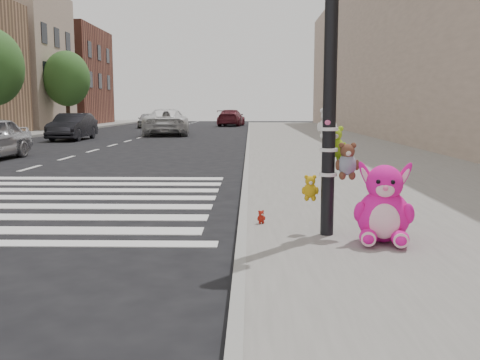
# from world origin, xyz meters

# --- Properties ---
(ground) EXTENTS (120.00, 120.00, 0.00)m
(ground) POSITION_xyz_m (0.00, 0.00, 0.00)
(ground) COLOR black
(ground) RESTS_ON ground
(sidewalk_near) EXTENTS (7.00, 80.00, 0.14)m
(sidewalk_near) POSITION_xyz_m (5.00, 10.00, 0.07)
(sidewalk_near) COLOR slate
(sidewalk_near) RESTS_ON ground
(curb_edge) EXTENTS (0.12, 80.00, 0.15)m
(curb_edge) POSITION_xyz_m (1.55, 10.00, 0.07)
(curb_edge) COLOR gray
(curb_edge) RESTS_ON ground
(bld_far_d) EXTENTS (6.00, 8.00, 10.00)m
(bld_far_d) POSITION_xyz_m (-15.50, 35.00, 5.00)
(bld_far_d) COLOR tan
(bld_far_d) RESTS_ON ground
(bld_far_e) EXTENTS (6.00, 10.00, 9.00)m
(bld_far_e) POSITION_xyz_m (-15.50, 46.00, 4.50)
(bld_far_e) COLOR brown
(bld_far_e) RESTS_ON ground
(bld_near) EXTENTS (5.00, 60.00, 10.00)m
(bld_near) POSITION_xyz_m (10.50, 20.00, 5.00)
(bld_near) COLOR tan
(bld_near) RESTS_ON ground
(signal_pole) EXTENTS (0.68, 0.50, 4.00)m
(signal_pole) POSITION_xyz_m (2.63, 1.82, 1.78)
(signal_pole) COLOR black
(signal_pole) RESTS_ON sidewalk_near
(tree_far_c) EXTENTS (3.20, 3.20, 5.44)m
(tree_far_c) POSITION_xyz_m (-11.20, 33.00, 3.65)
(tree_far_c) COLOR #382619
(tree_far_c) RESTS_ON sidewalk_far
(pink_bunny) EXTENTS (0.70, 0.79, 0.96)m
(pink_bunny) POSITION_xyz_m (3.19, 1.42, 0.53)
(pink_bunny) COLOR #F1149A
(pink_bunny) RESTS_ON sidewalk_near
(red_teddy) EXTENTS (0.15, 0.13, 0.18)m
(red_teddy) POSITION_xyz_m (1.80, 2.40, 0.23)
(red_teddy) COLOR #9D1A0F
(red_teddy) RESTS_ON sidewalk_near
(car_dark_far) EXTENTS (1.47, 4.19, 1.38)m
(car_dark_far) POSITION_xyz_m (-7.54, 22.83, 0.69)
(car_dark_far) COLOR black
(car_dark_far) RESTS_ON ground
(car_white_near) EXTENTS (3.21, 5.91, 1.57)m
(car_white_near) POSITION_xyz_m (-3.46, 28.00, 0.79)
(car_white_near) COLOR silver
(car_white_near) RESTS_ON ground
(car_maroon_near) EXTENTS (2.57, 5.20, 1.45)m
(car_maroon_near) POSITION_xyz_m (-0.08, 43.51, 0.73)
(car_maroon_near) COLOR maroon
(car_maroon_near) RESTS_ON ground
(car_silver_deep) EXTENTS (1.89, 3.79, 1.24)m
(car_silver_deep) POSITION_xyz_m (-6.77, 39.08, 0.62)
(car_silver_deep) COLOR #9E9FA3
(car_silver_deep) RESTS_ON ground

